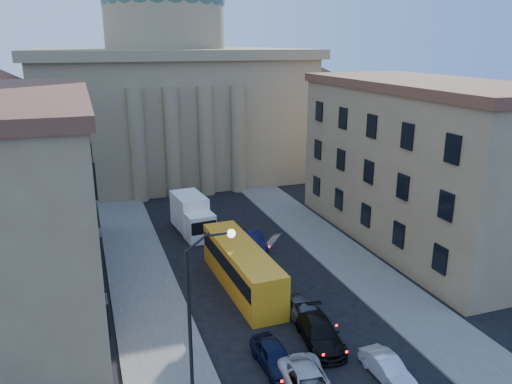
# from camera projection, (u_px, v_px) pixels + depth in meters

# --- Properties ---
(sidewalk_left) EXTENTS (5.00, 60.00, 0.15)m
(sidewalk_left) POSITION_uv_depth(u_px,v_px,m) (148.00, 302.00, 35.49)
(sidewalk_left) COLOR #5A5752
(sidewalk_left) RESTS_ON ground
(sidewalk_right) EXTENTS (5.00, 60.00, 0.15)m
(sidewalk_right) POSITION_uv_depth(u_px,v_px,m) (358.00, 268.00, 40.87)
(sidewalk_right) COLOR #5A5752
(sidewalk_right) RESTS_ON ground
(church) EXTENTS (68.02, 28.76, 36.60)m
(church) POSITION_uv_depth(u_px,v_px,m) (169.00, 87.00, 68.65)
(church) COLOR #907858
(church) RESTS_ON ground
(building_left) EXTENTS (11.60, 26.60, 14.70)m
(building_left) POSITION_uv_depth(u_px,v_px,m) (9.00, 200.00, 34.30)
(building_left) COLOR #9A835B
(building_left) RESTS_ON ground
(building_right) EXTENTS (11.60, 26.60, 14.70)m
(building_right) POSITION_uv_depth(u_px,v_px,m) (423.00, 162.00, 45.06)
(building_right) COLOR #9A835B
(building_right) RESTS_ON ground
(street_lamp) EXTENTS (2.62, 0.44, 8.83)m
(street_lamp) POSITION_uv_depth(u_px,v_px,m) (199.00, 298.00, 25.43)
(street_lamp) COLOR black
(street_lamp) RESTS_ON ground
(car_left_near) EXTENTS (1.86, 4.27, 1.43)m
(car_left_near) POSITION_uv_depth(u_px,v_px,m) (274.00, 356.00, 28.31)
(car_left_near) COLOR black
(car_left_near) RESTS_ON ground
(car_right_near) EXTENTS (1.49, 3.90, 1.27)m
(car_right_near) POSITION_uv_depth(u_px,v_px,m) (387.00, 368.00, 27.40)
(car_right_near) COLOR #B4B5BC
(car_right_near) RESTS_ON ground
(car_right_mid) EXTENTS (2.78, 5.41, 1.50)m
(car_right_mid) POSITION_uv_depth(u_px,v_px,m) (320.00, 333.00, 30.55)
(car_right_mid) COLOR black
(car_right_mid) RESTS_ON ground
(car_right_far) EXTENTS (2.21, 4.64, 1.53)m
(car_right_far) POSITION_uv_depth(u_px,v_px,m) (305.00, 312.00, 32.86)
(car_right_far) COLOR #46464A
(car_right_far) RESTS_ON ground
(car_right_distant) EXTENTS (1.68, 4.60, 1.51)m
(car_right_distant) POSITION_uv_depth(u_px,v_px,m) (252.00, 240.00, 44.91)
(car_right_distant) COLOR black
(car_right_distant) RESTS_ON ground
(city_bus) EXTENTS (3.08, 11.66, 3.26)m
(city_bus) POSITION_uv_depth(u_px,v_px,m) (242.00, 266.00, 37.34)
(city_bus) COLOR orange
(city_bus) RESTS_ON ground
(box_truck) EXTENTS (3.22, 6.78, 3.60)m
(box_truck) POSITION_uv_depth(u_px,v_px,m) (192.00, 216.00, 48.22)
(box_truck) COLOR white
(box_truck) RESTS_ON ground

